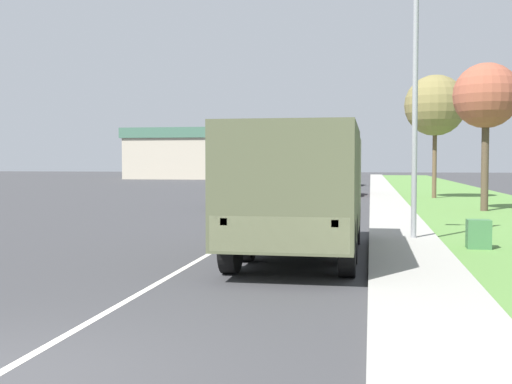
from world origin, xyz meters
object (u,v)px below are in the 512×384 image
Objects in this scene: military_truck at (301,184)px; car_third_ahead at (306,181)px; car_second_ahead at (345,184)px; car_nearest_ahead at (252,192)px; lamp_post at (407,80)px; car_fourth_ahead at (349,178)px.

military_truck is 1.57× the size of car_third_ahead.
car_third_ahead is at bearing 109.56° from car_second_ahead.
military_truck reaches higher than car_nearest_ahead.
car_nearest_ahead is at bearing 104.65° from military_truck.
car_third_ahead is at bearing 95.55° from military_truck.
lamp_post is (6.26, -11.46, 3.49)m from car_nearest_ahead.
car_fourth_ahead is (3.41, 29.95, -0.09)m from car_nearest_ahead.
car_second_ahead is at bearing -89.02° from car_fourth_ahead.
military_truck is 1.04× the size of lamp_post.
lamp_post is (2.41, 3.26, 2.64)m from military_truck.
military_truck is 1.54× the size of car_second_ahead.
lamp_post is at bearing -61.36° from car_nearest_ahead.
car_fourth_ahead is (3.15, 7.77, 0.03)m from car_third_ahead.
car_fourth_ahead is 0.68× the size of lamp_post.
lamp_post reaches higher than military_truck.
car_nearest_ahead is 13.51m from lamp_post.
car_second_ahead reaches higher than car_fourth_ahead.
military_truck is at bearing -75.35° from car_nearest_ahead.
military_truck reaches higher than car_second_ahead.
car_third_ahead is at bearing 89.33° from car_nearest_ahead.
lamp_post reaches higher than car_fourth_ahead.
car_third_ahead is 0.66× the size of lamp_post.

